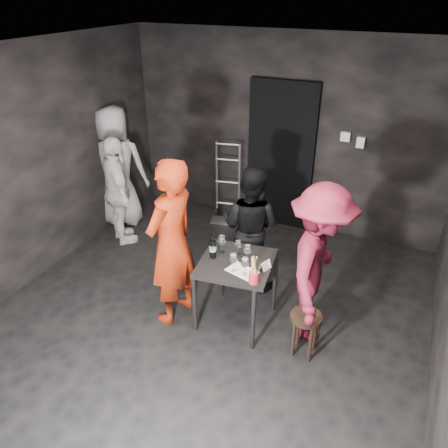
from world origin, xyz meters
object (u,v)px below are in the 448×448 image
at_px(tasting_table, 236,270).
at_px(bystander_cream, 118,192).
at_px(man_maroon, 319,257).
at_px(breadstick_cup, 254,270).
at_px(hand_truck, 227,206).
at_px(stool, 306,324).
at_px(server_red, 170,228).
at_px(bystander_grey, 116,158).
at_px(woman_black, 250,228).
at_px(wine_bottle, 213,248).

xyz_separation_m(tasting_table, bystander_cream, (-2.09, 0.86, 0.10)).
distance_m(man_maroon, breadstick_cup, 0.65).
bearing_deg(hand_truck, breadstick_cup, -73.00).
bearing_deg(breadstick_cup, stool, 8.77).
xyz_separation_m(hand_truck, bystander_cream, (-1.07, -1.18, 0.54)).
relative_size(man_maroon, bystander_cream, 1.23).
bearing_deg(server_red, bystander_grey, -121.44).
height_order(server_red, man_maroon, server_red).
height_order(hand_truck, man_maroon, man_maroon).
height_order(server_red, bystander_cream, server_red).
bearing_deg(woman_black, hand_truck, -51.06).
distance_m(tasting_table, man_maroon, 0.85).
height_order(bystander_cream, wine_bottle, bystander_cream).
bearing_deg(wine_bottle, breadstick_cup, -23.21).
relative_size(tasting_table, server_red, 0.34).
distance_m(server_red, breadstick_cup, 0.94).
bearing_deg(man_maroon, breadstick_cup, 124.44).
relative_size(hand_truck, man_maroon, 0.65).
distance_m(stool, server_red, 1.60).
xyz_separation_m(stool, wine_bottle, (-1.04, 0.15, 0.49)).
bearing_deg(bystander_cream, stool, -161.12).
distance_m(hand_truck, man_maroon, 2.70).
distance_m(stool, bystander_grey, 3.62).
bearing_deg(hand_truck, bystander_grey, -165.94).
relative_size(server_red, breadstick_cup, 7.31).
height_order(hand_truck, breadstick_cup, hand_truck).
bearing_deg(hand_truck, server_red, -92.69).
bearing_deg(man_maroon, wine_bottle, 95.47).
bearing_deg(hand_truck, woman_black, -68.62).
relative_size(server_red, bystander_grey, 1.06).
bearing_deg(bystander_grey, hand_truck, -171.15).
bearing_deg(man_maroon, tasting_table, 96.98).
relative_size(hand_truck, tasting_table, 1.61).
xyz_separation_m(tasting_table, stool, (0.79, -0.17, -0.29)).
height_order(woman_black, wine_bottle, woman_black).
bearing_deg(stool, woman_black, 136.15).
height_order(server_red, wine_bottle, server_red).
bearing_deg(server_red, tasting_table, 115.38).
height_order(man_maroon, breadstick_cup, man_maroon).
distance_m(hand_truck, bystander_grey, 1.77).
height_order(bystander_cream, bystander_grey, bystander_grey).
height_order(tasting_table, bystander_grey, bystander_grey).
xyz_separation_m(woman_black, man_maroon, (0.92, -0.57, 0.19)).
bearing_deg(breadstick_cup, tasting_table, 138.46).
height_order(tasting_table, breadstick_cup, breadstick_cup).
bearing_deg(breadstick_cup, bystander_grey, 149.87).
distance_m(bystander_cream, bystander_grey, 0.64).
height_order(bystander_cream, breadstick_cup, bystander_cream).
bearing_deg(wine_bottle, bystander_cream, 154.45).
height_order(woman_black, man_maroon, man_maroon).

